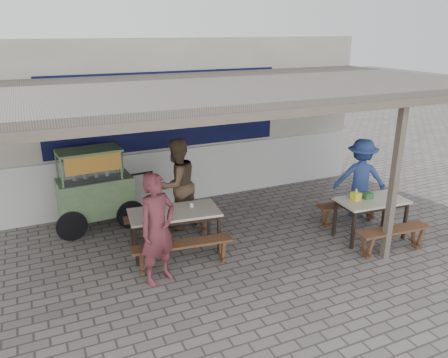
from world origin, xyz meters
name	(u,v)px	position (x,y,z in m)	size (l,w,h in m)	color
ground	(236,261)	(0.00, 0.00, 0.00)	(60.00, 60.00, 0.00)	slate
back_wall	(168,120)	(0.00, 3.58, 1.72)	(9.00, 1.28, 3.50)	beige
warung_roof	(215,90)	(0.02, 0.90, 2.71)	(9.00, 4.21, 2.81)	#5E5350
table_left	(174,215)	(-0.81, 0.76, 0.67)	(1.59, 0.91, 0.75)	beige
bench_left_street	(183,249)	(-0.87, 0.17, 0.34)	(1.63, 0.46, 0.45)	brown
bench_left_wall	(168,219)	(-0.74, 1.35, 0.34)	(1.63, 0.46, 0.45)	brown
table_right	(372,204)	(2.62, -0.20, 0.67)	(1.29, 0.77, 0.75)	beige
bench_right_street	(393,235)	(2.57, -0.83, 0.33)	(1.35, 0.38, 0.45)	brown
bench_right_wall	(349,208)	(2.67, 0.44, 0.33)	(1.35, 0.38, 0.45)	brown
vendor_cart	(94,186)	(-1.88, 2.32, 0.85)	(1.95, 0.85, 1.57)	#6F895B
patron_street_side	(158,229)	(-1.32, -0.02, 0.87)	(0.63, 0.41, 1.73)	brown
patron_wall_side	(177,184)	(-0.45, 1.67, 0.89)	(0.86, 0.67, 1.77)	brown
patron_right_table	(360,178)	(3.14, 0.72, 0.81)	(1.04, 0.60, 1.61)	#314B94
tissue_box	(356,196)	(2.34, -0.09, 0.82)	(0.14, 0.14, 0.14)	yellow
donation_box	(368,196)	(2.58, -0.14, 0.80)	(0.16, 0.11, 0.11)	#2F6A30
condiment_jar	(191,205)	(-0.47, 0.83, 0.79)	(0.07, 0.07, 0.08)	silver
condiment_bowl	(155,209)	(-1.09, 0.94, 0.77)	(0.18, 0.18, 0.04)	silver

